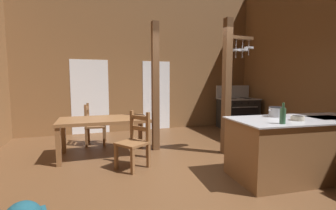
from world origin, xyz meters
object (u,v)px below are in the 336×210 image
ladderback_chair_near_window (93,125)px  kitchen_island (300,148)px  mixing_bowl_on_counter (298,118)px  bottle_tall_on_counter (283,115)px  stove_range (238,113)px  ladderback_chair_by_post (134,141)px  stockpot_on_counter (277,112)px  dining_table (104,123)px

ladderback_chair_near_window → kitchen_island: bearing=-44.7°
kitchen_island → ladderback_chair_near_window: ladderback_chair_near_window is taller
mixing_bowl_on_counter → bottle_tall_on_counter: 0.45m
stove_range → bottle_tall_on_counter: size_ratio=4.67×
ladderback_chair_by_post → stockpot_on_counter: bearing=-23.6°
stove_range → ladderback_chair_by_post: size_ratio=1.39×
ladderback_chair_near_window → dining_table: bearing=-78.3°
mixing_bowl_on_counter → kitchen_island: bearing=27.7°
kitchen_island → dining_table: (-2.78, 2.04, 0.20)m
mixing_bowl_on_counter → bottle_tall_on_counter: (-0.42, -0.14, 0.08)m
dining_table → stockpot_on_counter: (2.55, -1.77, 0.33)m
ladderback_chair_near_window → stockpot_on_counter: stockpot_on_counter is taller
stove_range → kitchen_island: bearing=-110.9°
stockpot_on_counter → mixing_bowl_on_counter: 0.38m
ladderback_chair_near_window → ladderback_chair_by_post: bearing=-70.4°
kitchen_island → ladderback_chair_near_window: bearing=135.3°
stove_range → dining_table: bearing=-160.6°
bottle_tall_on_counter → stockpot_on_counter: bearing=53.0°
stove_range → ladderback_chair_by_post: stove_range is taller
stove_range → stockpot_on_counter: stove_range is taller
ladderback_chair_by_post → stockpot_on_counter: stockpot_on_counter is taller
stove_range → bottle_tall_on_counter: stove_range is taller
dining_table → ladderback_chair_by_post: 0.97m
ladderback_chair_near_window → bottle_tall_on_counter: size_ratio=3.36×
ladderback_chair_by_post → bottle_tall_on_counter: (1.72, -1.44, 0.56)m
dining_table → mixing_bowl_on_counter: mixing_bowl_on_counter is taller
ladderback_chair_near_window → stockpot_on_counter: size_ratio=3.08×
bottle_tall_on_counter → stove_range: bearing=62.3°
kitchen_island → stockpot_on_counter: (-0.23, 0.27, 0.53)m
stockpot_on_counter → dining_table: bearing=145.2°
ladderback_chair_by_post → mixing_bowl_on_counter: (2.14, -1.30, 0.48)m
dining_table → mixing_bowl_on_counter: 3.36m
mixing_bowl_on_counter → bottle_tall_on_counter: bottle_tall_on_counter is taller
ladderback_chair_near_window → stockpot_on_counter: 3.86m
bottle_tall_on_counter → mixing_bowl_on_counter: bearing=18.8°
ladderback_chair_near_window → mixing_bowl_on_counter: 4.15m
mixing_bowl_on_counter → ladderback_chair_near_window: bearing=132.1°
kitchen_island → stove_range: (1.33, 3.48, 0.03)m
stove_range → ladderback_chair_by_post: bearing=-148.1°
kitchen_island → stockpot_on_counter: stockpot_on_counter is taller
ladderback_chair_by_post → mixing_bowl_on_counter: bearing=-31.4°
stove_range → ladderback_chair_near_window: 4.34m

